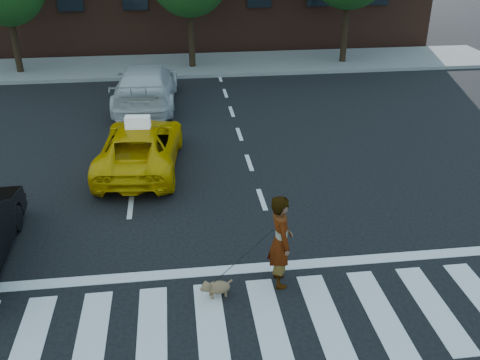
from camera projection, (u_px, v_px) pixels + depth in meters
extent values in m
plane|color=black|center=(211.00, 328.00, 9.10)|extent=(120.00, 120.00, 0.00)
cube|color=silver|center=(211.00, 328.00, 9.10)|extent=(13.00, 2.40, 0.01)
cube|color=silver|center=(205.00, 272.00, 10.52)|extent=(12.00, 0.30, 0.01)
cube|color=slate|center=(181.00, 65.00, 24.60)|extent=(30.00, 4.00, 0.15)
cylinder|color=black|center=(14.00, 37.00, 22.67)|extent=(0.28, 0.28, 3.25)
cylinder|color=black|center=(191.00, 29.00, 23.45)|extent=(0.28, 0.28, 3.55)
cylinder|color=black|center=(346.00, 22.00, 24.18)|extent=(0.28, 0.28, 3.85)
imported|color=#DBA804|center=(140.00, 146.00, 14.62)|extent=(2.47, 4.64, 1.24)
imported|color=silver|center=(146.00, 86.00, 19.30)|extent=(2.41, 5.34, 1.52)
imported|color=#999999|center=(281.00, 241.00, 9.82)|extent=(0.48, 0.70, 1.86)
ellipsoid|color=olive|center=(218.00, 287.00, 9.77)|extent=(0.48, 0.32, 0.25)
sphere|color=olive|center=(206.00, 287.00, 9.68)|extent=(0.22, 0.22, 0.19)
sphere|color=olive|center=(202.00, 289.00, 9.67)|extent=(0.10, 0.10, 0.09)
cylinder|color=olive|center=(229.00, 282.00, 9.81)|extent=(0.13, 0.07, 0.11)
sphere|color=olive|center=(205.00, 283.00, 9.71)|extent=(0.08, 0.08, 0.07)
sphere|color=olive|center=(207.00, 286.00, 9.61)|extent=(0.08, 0.08, 0.07)
cylinder|color=olive|center=(212.00, 297.00, 9.75)|extent=(0.06, 0.06, 0.12)
cylinder|color=olive|center=(211.00, 293.00, 9.84)|extent=(0.06, 0.06, 0.12)
cylinder|color=olive|center=(226.00, 294.00, 9.83)|extent=(0.06, 0.06, 0.12)
cylinder|color=olive|center=(224.00, 290.00, 9.92)|extent=(0.06, 0.06, 0.12)
cube|color=white|center=(138.00, 122.00, 14.09)|extent=(0.67, 0.34, 0.32)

